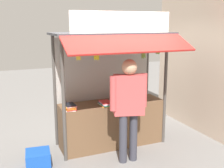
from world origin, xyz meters
name	(u,v)px	position (x,y,z in m)	size (l,w,h in m)	color
ground_plane	(112,144)	(0.00, 0.00, 0.00)	(20.00, 20.00, 0.00)	slate
stall_counter	(112,124)	(0.00, 0.00, 0.43)	(1.97, 0.57, 0.86)	brown
stall_structure	(110,68)	(0.00, 0.09, 1.50)	(2.17, 1.43, 2.50)	#4C4742
water_bottle_center	(136,91)	(0.56, 0.11, 1.00)	(0.09, 0.09, 0.31)	silver
water_bottle_mid_left	(133,91)	(0.57, 0.22, 0.97)	(0.07, 0.07, 0.24)	silver
water_bottle_back_right	(64,99)	(-0.88, 0.16, 0.97)	(0.07, 0.07, 0.24)	silver
magazine_stack_far_right	(106,104)	(-0.19, -0.16, 0.89)	(0.22, 0.30, 0.07)	orange
magazine_stack_mid_right	(70,107)	(-0.85, -0.14, 0.90)	(0.20, 0.29, 0.10)	white
magazine_stack_front_left	(127,99)	(0.30, -0.05, 0.90)	(0.22, 0.26, 0.09)	blue
banana_bunch_leftmost	(97,55)	(-0.43, -0.38, 1.80)	(0.11, 0.10, 0.31)	#332D23
banana_bunch_inner_left	(78,56)	(-0.74, -0.38, 1.80)	(0.09, 0.09, 0.29)	#332D23
banana_bunch_rightmost	(158,50)	(0.73, -0.38, 1.84)	(0.09, 0.09, 0.25)	#332D23
banana_bunch_inner_right	(143,54)	(0.43, -0.38, 1.78)	(0.09, 0.09, 0.32)	#332D23
vendor_person	(129,102)	(0.00, -0.71, 1.05)	(0.66, 0.35, 1.75)	#383842
plastic_crate	(38,159)	(-1.45, -0.32, 0.14)	(0.39, 0.39, 0.27)	#194CB2
neighbour_wall	(194,57)	(2.10, 0.30, 1.58)	(0.20, 2.40, 3.16)	beige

